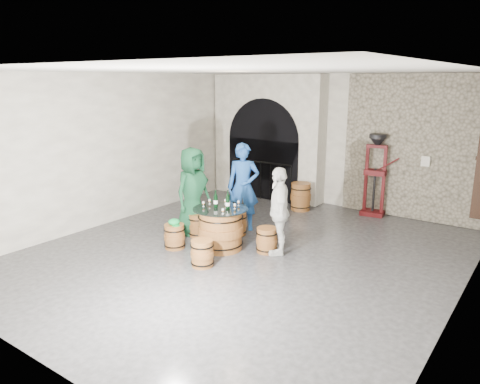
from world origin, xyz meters
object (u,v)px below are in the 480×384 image
Objects in this scene: barrel_stool_left at (198,225)px; side_barrel at (301,197)px; wine_bottle_center at (228,202)px; barrel_stool_near_right at (202,253)px; wine_bottle_right at (228,201)px; person_blue at (243,187)px; person_white at (279,211)px; barrel_table at (221,229)px; barrel_stool_near_left at (175,236)px; person_green at (193,191)px; wine_bottle_left at (216,200)px; barrel_stool_right at (267,240)px; corking_press at (376,169)px; barrel_stool_far at (237,223)px.

side_barrel is (0.78, 2.87, 0.10)m from barrel_stool_left.
barrel_stool_near_right is at bearing -83.70° from wine_bottle_center.
wine_bottle_right is 0.49× the size of side_barrel.
wine_bottle_center is at bearing -99.97° from person_blue.
barrel_stool_near_right is at bearing -79.86° from wine_bottle_right.
person_white is at bearing -61.88° from person_blue.
wine_bottle_center is at bearing -97.85° from person_white.
barrel_stool_near_left is at bearing -146.42° from barrel_table.
person_blue is at bearing -36.25° from person_green.
person_white is 4.88× the size of wine_bottle_left.
wine_bottle_left is at bearing -158.88° from barrel_stool_right.
barrel_stool_right is 1.88m from person_green.
corking_press is (0.56, 3.32, 0.30)m from person_white.
corking_press is (1.56, 0.60, 0.76)m from side_barrel.
person_blue is at bearing 143.26° from barrel_stool_right.
barrel_stool_near_right is at bearing -106.36° from person_blue.
wine_bottle_left is at bearing -120.89° from corking_press.
barrel_stool_left is 0.78m from barrel_stool_near_left.
person_white is (1.20, -0.39, 0.56)m from barrel_stool_far.
barrel_stool_near_right is at bearing -131.83° from person_green.
wine_bottle_left is (-0.90, -0.35, 0.68)m from barrel_stool_right.
barrel_stool_right is at bearing 24.24° from barrel_table.
person_white reaches higher than barrel_stool_near_right.
barrel_stool_near_left is 1.09m from person_green.
barrel_stool_far is 1.40m from barrel_stool_near_left.
barrel_stool_near_right is at bearing -73.29° from barrel_table.
wine_bottle_right is (0.40, -1.05, 0.00)m from person_blue.
barrel_stool_far is at bearing 105.21° from barrel_table.
person_green is (-0.97, 0.35, 0.50)m from barrel_table.
person_green reaches higher than barrel_stool_near_left.
barrel_stool_near_right is 0.25× the size of person_blue.
barrel_stool_right is 1.01m from wine_bottle_right.
barrel_stool_right is 0.25× the size of person_blue.
barrel_stool_right is (0.78, 0.35, -0.16)m from barrel_table.
barrel_stool_left is 0.25× the size of person_blue.
wine_bottle_left is 0.22m from wine_bottle_right.
barrel_table is 0.64× the size of person_white.
wine_bottle_left is 1.00× the size of wine_bottle_right.
side_barrel is at bearing 79.25° from barrel_stool_near_left.
wine_bottle_center is at bearing -64.97° from barrel_stool_far.
barrel_stool_left is 0.25× the size of corking_press.
wine_bottle_left is 0.49× the size of side_barrel.
person_blue is (0.65, 0.83, 0.02)m from person_green.
barrel_stool_near_right is 1.82m from person_green.
wine_bottle_right is (0.89, -0.17, 0.68)m from barrel_stool_left.
person_white is at bearing 19.37° from wine_bottle_right.
person_blue reaches higher than barrel_stool_right.
barrel_stool_right is 1.42× the size of wine_bottle_right.
person_green is at bearing 160.06° from barrel_table.
person_blue is (0.49, 0.88, 0.68)m from barrel_stool_left.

